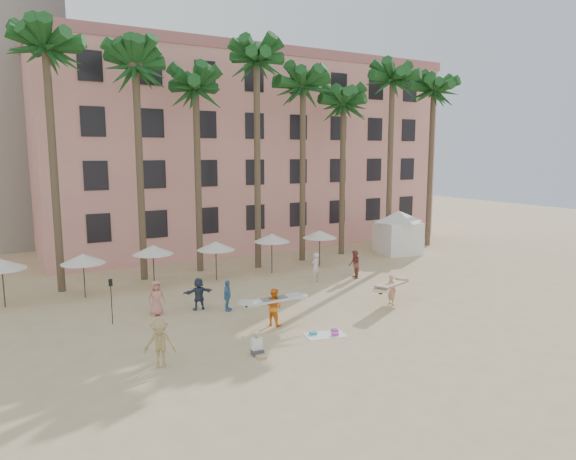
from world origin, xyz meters
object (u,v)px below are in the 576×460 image
(cabana, at_px, (398,228))
(carrier_white, at_px, (274,306))
(pink_hotel, at_px, (241,154))
(carrier_yellow, at_px, (392,287))

(cabana, distance_m, carrier_white, 20.07)
(pink_hotel, relative_size, cabana, 6.71)
(pink_hotel, distance_m, carrier_white, 25.69)
(pink_hotel, distance_m, carrier_yellow, 24.37)
(cabana, distance_m, carrier_yellow, 14.68)
(pink_hotel, bearing_deg, cabana, -56.90)
(pink_hotel, relative_size, carrier_yellow, 11.28)
(cabana, relative_size, carrier_white, 1.85)
(pink_hotel, xyz_separation_m, carrier_white, (-8.89, -23.05, -7.04))
(pink_hotel, height_order, cabana, pink_hotel)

